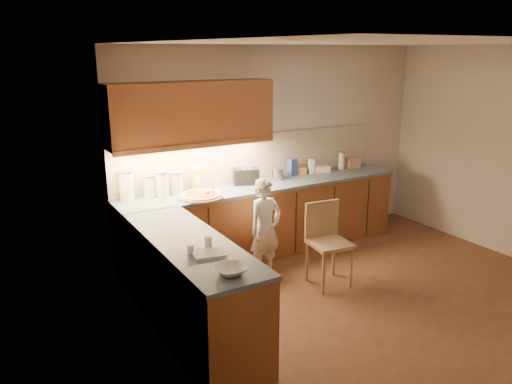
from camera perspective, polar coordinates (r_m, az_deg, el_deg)
room at (r=5.00m, az=15.12°, el=5.47°), size 4.54×4.50×2.62m
l_counter at (r=5.75m, az=-1.30°, el=-5.23°), size 3.77×2.62×0.92m
backsplash at (r=6.41m, az=-0.29°, el=4.01°), size 3.75×0.02×0.58m
upper_cabinets at (r=5.76m, az=-7.33°, el=8.96°), size 1.95×0.36×0.73m
pizza_on_board at (r=5.70m, az=-6.28°, el=-0.39°), size 0.52×0.52×0.21m
child at (r=5.65m, az=1.05°, el=-4.28°), size 0.46×0.33×1.17m
wooden_chair at (r=5.60m, az=8.05°, el=-5.16°), size 0.46×0.46×0.92m
mixing_bowl at (r=3.79m, az=-2.89°, el=-8.90°), size 0.25×0.25×0.06m
canister_a at (r=5.71m, az=-14.59°, el=0.75°), size 0.17×0.17×0.34m
canister_b at (r=5.78m, az=-12.06°, el=0.68°), size 0.15×0.15×0.26m
canister_c at (r=5.77m, az=-10.68°, el=0.93°), size 0.16×0.16×0.30m
canister_d at (r=5.87m, az=-9.11°, el=1.09°), size 0.16×0.16×0.26m
oil_jug at (r=6.00m, az=-6.81°, el=1.52°), size 0.12×0.10×0.29m
toaster at (r=6.21m, az=-1.15°, el=1.81°), size 0.35×0.27×0.20m
steel_pot at (r=6.45m, az=2.33°, el=2.08°), size 0.19×0.19×0.14m
blue_box at (r=6.66m, az=4.18°, el=2.85°), size 0.12×0.09×0.22m
card_box_a at (r=6.76m, az=5.20°, el=2.45°), size 0.15×0.13×0.09m
white_bottle at (r=6.79m, az=6.34°, el=2.93°), size 0.08×0.08×0.19m
flat_pack at (r=6.91m, az=7.48°, el=2.65°), size 0.25×0.20×0.09m
tall_jar at (r=7.07m, az=9.72°, el=3.56°), size 0.08×0.08×0.25m
card_box_b at (r=7.21m, az=10.90°, el=3.33°), size 0.21×0.18×0.15m
dough_cloth at (r=4.15m, az=-5.44°, el=-6.99°), size 0.29×0.25×0.02m
spice_jar_a at (r=4.17m, az=-7.52°, el=-6.51°), size 0.06×0.06×0.07m
spice_jar_b at (r=4.30m, az=-5.48°, el=-5.65°), size 0.07×0.07×0.09m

